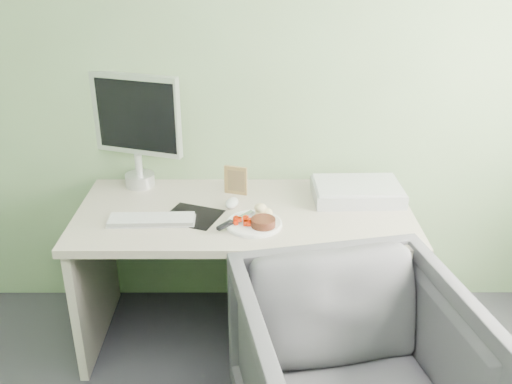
{
  "coord_description": "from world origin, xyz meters",
  "views": [
    {
      "loc": [
        0.05,
        -0.81,
        1.95
      ],
      "look_at": [
        0.06,
        1.5,
        0.89
      ],
      "focal_mm": 40.0,
      "sensor_mm": 36.0,
      "label": 1
    }
  ],
  "objects_px": {
    "plate": "(254,224)",
    "desk_chair": "(353,379)",
    "scanner": "(357,192)",
    "desk": "(245,244)",
    "monitor": "(136,124)"
  },
  "relations": [
    {
      "from": "plate",
      "to": "monitor",
      "type": "bearing_deg",
      "value": 142.12
    },
    {
      "from": "desk",
      "to": "scanner",
      "type": "height_order",
      "value": "scanner"
    },
    {
      "from": "plate",
      "to": "desk_chair",
      "type": "height_order",
      "value": "desk_chair"
    },
    {
      "from": "scanner",
      "to": "monitor",
      "type": "xyz_separation_m",
      "value": [
        -1.11,
        0.18,
        0.3
      ]
    },
    {
      "from": "plate",
      "to": "desk",
      "type": "bearing_deg",
      "value": 107.4
    },
    {
      "from": "desk",
      "to": "plate",
      "type": "height_order",
      "value": "plate"
    },
    {
      "from": "plate",
      "to": "desk_chair",
      "type": "bearing_deg",
      "value": -57.99
    },
    {
      "from": "desk",
      "to": "plate",
      "type": "distance_m",
      "value": 0.24
    },
    {
      "from": "scanner",
      "to": "desk_chair",
      "type": "bearing_deg",
      "value": -99.95
    },
    {
      "from": "plate",
      "to": "monitor",
      "type": "relative_size",
      "value": 0.44
    },
    {
      "from": "plate",
      "to": "scanner",
      "type": "xyz_separation_m",
      "value": [
        0.51,
        0.29,
        0.03
      ]
    },
    {
      "from": "desk",
      "to": "scanner",
      "type": "relative_size",
      "value": 3.68
    },
    {
      "from": "desk_chair",
      "to": "desk",
      "type": "bearing_deg",
      "value": 107.96
    },
    {
      "from": "monitor",
      "to": "desk_chair",
      "type": "relative_size",
      "value": 0.68
    },
    {
      "from": "scanner",
      "to": "desk_chair",
      "type": "height_order",
      "value": "scanner"
    }
  ]
}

